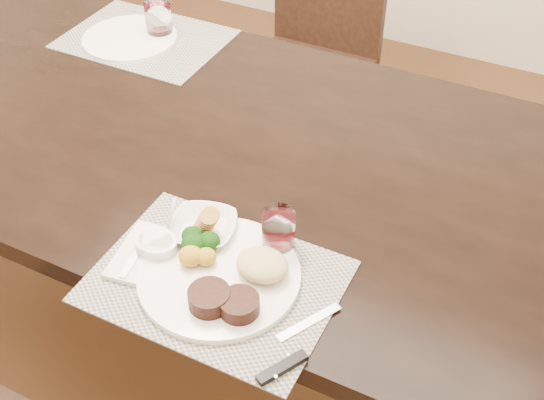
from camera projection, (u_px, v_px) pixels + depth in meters
The scene contains 13 objects.
ground_plane at pixel (192, 315), 2.18m from camera, with size 4.50×4.50×0.00m, color #442916.
dining_table at pixel (171, 149), 1.74m from camera, with size 2.00×1.00×0.75m.
chair_far at pixel (316, 45), 2.47m from camera, with size 0.42×0.42×0.90m.
placemat_near at pixel (216, 281), 1.30m from camera, with size 0.46×0.34×0.00m, color gray.
placemat_far at pixel (145, 39), 2.00m from camera, with size 0.46×0.34×0.00m, color gray.
dinner_plate at pixel (225, 276), 1.28m from camera, with size 0.31×0.31×0.06m.
napkin_fork at pixel (141, 253), 1.34m from camera, with size 0.11×0.17×0.02m.
steak_knife at pixel (289, 356), 1.16m from camera, with size 0.08×0.22×0.01m.
cracker_bowl at pixel (203, 228), 1.38m from camera, with size 0.17×0.17×0.06m.
sauce_ramekin at pixel (156, 245), 1.34m from camera, with size 0.09×0.13×0.07m.
wine_glass_near at pixel (278, 233), 1.33m from camera, with size 0.07×0.07×0.09m.
far_plate at pixel (130, 38), 1.98m from camera, with size 0.27×0.27×0.01m, color white.
wine_glass_far at pixel (159, 20), 1.98m from camera, with size 0.08×0.08×0.11m.
Camera 1 is at (0.85, -1.12, 1.73)m, focal length 45.00 mm.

